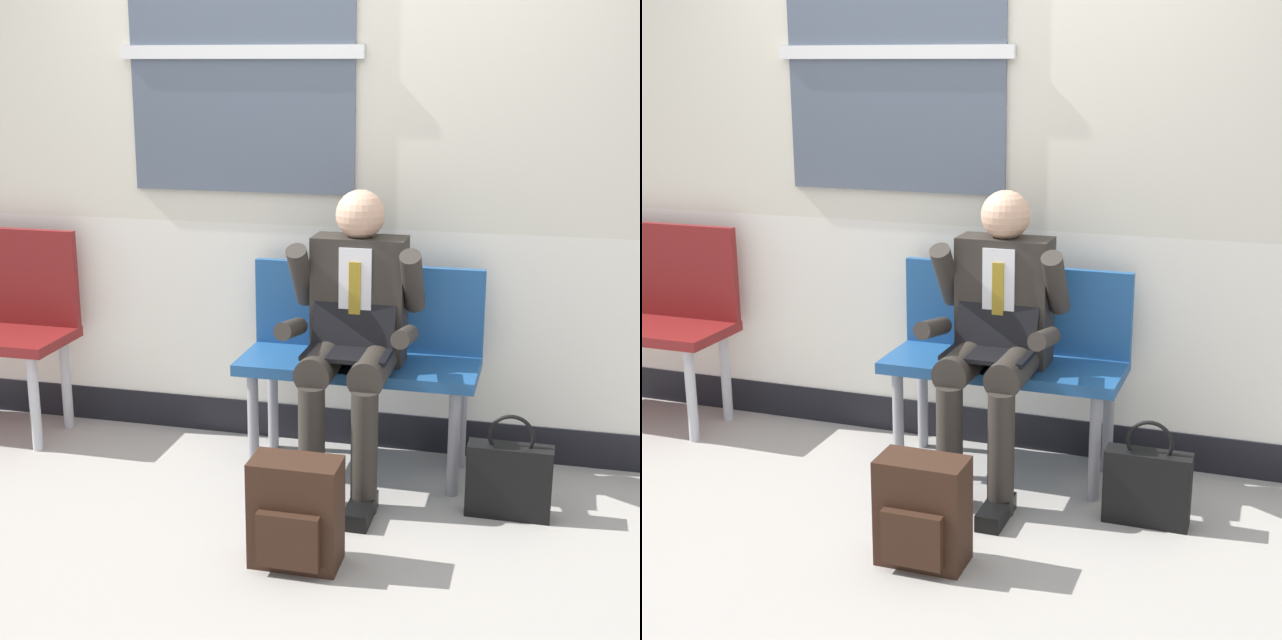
# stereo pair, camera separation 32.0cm
# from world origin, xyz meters

# --- Properties ---
(ground_plane) EXTENTS (18.00, 18.00, 0.00)m
(ground_plane) POSITION_xyz_m (0.00, 0.00, 0.00)
(ground_plane) COLOR #9E9991
(station_wall) EXTENTS (6.29, 0.17, 2.91)m
(station_wall) POSITION_xyz_m (-0.00, 0.77, 1.45)
(station_wall) COLOR beige
(station_wall) RESTS_ON ground
(bench_with_person) EXTENTS (1.05, 0.42, 0.92)m
(bench_with_person) POSITION_xyz_m (0.25, 0.49, 0.55)
(bench_with_person) COLOR navy
(bench_with_person) RESTS_ON ground
(person_seated) EXTENTS (0.57, 0.70, 1.27)m
(person_seated) POSITION_xyz_m (0.25, 0.30, 0.69)
(person_seated) COLOR #2D2823
(person_seated) RESTS_ON ground
(backpack) EXTENTS (0.33, 0.22, 0.41)m
(backpack) POSITION_xyz_m (0.20, -0.45, 0.20)
(backpack) COLOR #331E14
(backpack) RESTS_ON ground
(handbag) EXTENTS (0.34, 0.11, 0.44)m
(handbag) POSITION_xyz_m (0.94, 0.14, 0.16)
(handbag) COLOR black
(handbag) RESTS_ON ground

